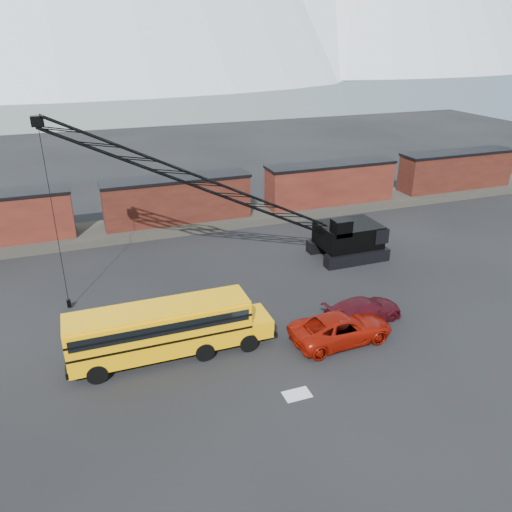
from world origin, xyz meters
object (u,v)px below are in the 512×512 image
(maroon_suv, at_px, (363,310))
(crawler_crane, at_px, (218,189))
(red_pickup, at_px, (341,328))
(school_bus, at_px, (166,328))

(maroon_suv, xyz_separation_m, crawler_crane, (-6.79, 8.97, 6.18))
(maroon_suv, bearing_deg, red_pickup, 116.19)
(red_pickup, bearing_deg, maroon_suv, -61.18)
(school_bus, xyz_separation_m, red_pickup, (9.99, -2.02, -0.93))
(crawler_crane, bearing_deg, red_pickup, -67.36)
(red_pickup, height_order, maroon_suv, red_pickup)
(red_pickup, relative_size, maroon_suv, 1.18)
(red_pickup, distance_m, maroon_suv, 2.85)
(school_bus, relative_size, crawler_crane, 0.47)
(school_bus, distance_m, red_pickup, 10.24)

